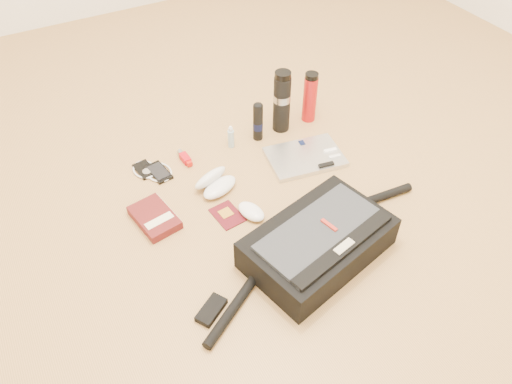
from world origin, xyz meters
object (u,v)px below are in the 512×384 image
thermos_black (282,101)px  book (155,217)px  laptop (305,157)px  thermos_red (310,97)px  messenger_bag (318,243)px

thermos_black → book: bearing=-159.5°
laptop → thermos_red: bearing=64.3°
messenger_bag → thermos_black: 0.76m
thermos_black → messenger_bag: bearing=-111.2°
book → thermos_red: (0.87, 0.27, 0.10)m
book → thermos_red: size_ratio=0.89×
thermos_black → thermos_red: 0.15m
laptop → thermos_black: bearing=95.2°
laptop → messenger_bag: bearing=-108.7°
thermos_black → thermos_red: bearing=0.0°
laptop → thermos_black: size_ratio=1.19×
laptop → thermos_black: thermos_black is taller
book → thermos_black: size_ratio=0.74×
thermos_red → laptop: bearing=-125.5°
messenger_bag → laptop: bearing=48.0°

